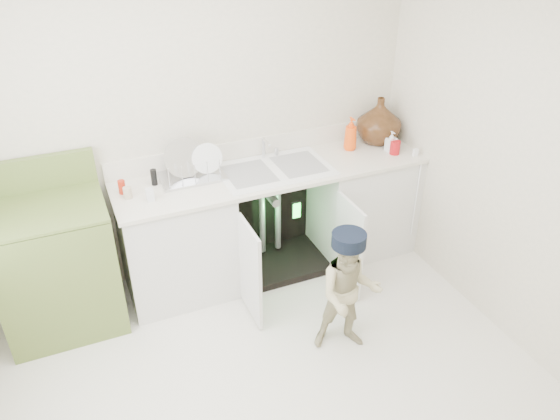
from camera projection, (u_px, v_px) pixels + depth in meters
The scene contains 5 objects.
ground at pixel (269, 388), 3.48m from camera, with size 3.50×3.50×0.00m, color beige.
room_shell at pixel (266, 223), 2.84m from camera, with size 6.00×5.50×1.26m.
counter_run at pixel (280, 214), 4.39m from camera, with size 2.44×1.02×1.28m.
avocado_stove at pixel (57, 265), 3.79m from camera, with size 0.77×0.65×1.20m.
repair_worker at pixel (349, 292), 3.59m from camera, with size 0.52×0.94×0.91m.
Camera 1 is at (-0.88, -2.24, 2.77)m, focal length 35.00 mm.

